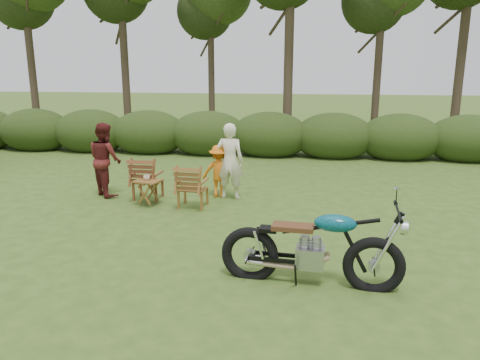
# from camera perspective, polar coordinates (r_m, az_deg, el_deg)

# --- Properties ---
(ground) EXTENTS (80.00, 80.00, 0.00)m
(ground) POSITION_cam_1_polar(r_m,az_deg,el_deg) (6.53, -2.31, -12.03)
(ground) COLOR #2F4918
(ground) RESTS_ON ground
(tree_line) EXTENTS (22.52, 11.62, 8.14)m
(tree_line) POSITION_cam_1_polar(r_m,az_deg,el_deg) (15.54, 5.99, 17.45)
(tree_line) COLOR #362C1D
(tree_line) RESTS_ON ground
(motorcycle) EXTENTS (2.36, 1.08, 1.31)m
(motorcycle) POSITION_cam_1_polar(r_m,az_deg,el_deg) (6.50, 8.42, -12.31)
(motorcycle) COLOR #0B8199
(motorcycle) RESTS_ON ground
(lawn_chair_right) EXTENTS (0.66, 0.66, 0.90)m
(lawn_chair_right) POSITION_cam_1_polar(r_m,az_deg,el_deg) (9.68, -5.71, -3.26)
(lawn_chair_right) COLOR brown
(lawn_chair_right) RESTS_ON ground
(lawn_chair_left) EXTENTS (0.65, 0.65, 0.93)m
(lawn_chair_left) POSITION_cam_1_polar(r_m,az_deg,el_deg) (10.38, -11.08, -2.26)
(lawn_chair_left) COLOR brown
(lawn_chair_left) RESTS_ON ground
(side_table) EXTENTS (0.61, 0.54, 0.54)m
(side_table) POSITION_cam_1_polar(r_m,az_deg,el_deg) (9.83, -11.10, -1.54)
(side_table) COLOR brown
(side_table) RESTS_ON ground
(cup) EXTENTS (0.13, 0.13, 0.10)m
(cup) POSITION_cam_1_polar(r_m,az_deg,el_deg) (9.77, -11.31, 0.30)
(cup) COLOR beige
(cup) RESTS_ON side_table
(adult_a) EXTENTS (0.63, 0.43, 1.65)m
(adult_a) POSITION_cam_1_polar(r_m,az_deg,el_deg) (10.24, -1.24, -2.22)
(adult_a) COLOR #EBE5C2
(adult_a) RESTS_ON ground
(adult_b) EXTENTS (1.00, 0.99, 1.62)m
(adult_b) POSITION_cam_1_polar(r_m,az_deg,el_deg) (10.91, -15.80, -1.73)
(adult_b) COLOR #561A18
(adult_b) RESTS_ON ground
(child) EXTENTS (0.75, 0.44, 1.15)m
(child) POSITION_cam_1_polar(r_m,az_deg,el_deg) (10.37, -2.56, -2.03)
(child) COLOR orange
(child) RESTS_ON ground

